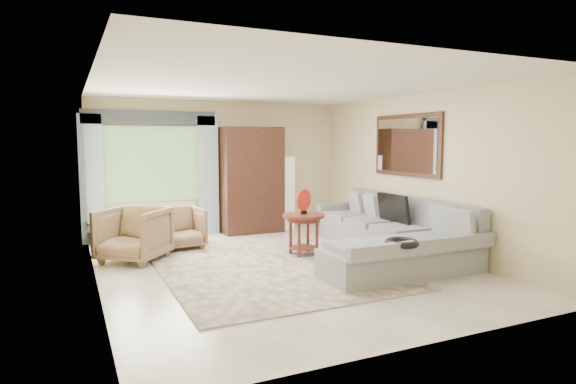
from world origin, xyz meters
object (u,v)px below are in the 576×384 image
potted_plant (100,229)px  floor_lamp (287,193)px  sectional_sofa (391,239)px  coffee_table (304,234)px  armoire (252,180)px  tv_screen (394,209)px  armchair_left (133,235)px  armchair_right (179,228)px

potted_plant → floor_lamp: bearing=0.3°
sectional_sofa → potted_plant: (-4.08, 2.94, -0.00)m
coffee_table → armoire: bearing=90.9°
tv_screen → coffee_table: size_ratio=1.11×
potted_plant → armoire: (2.85, -0.04, 0.77)m
tv_screen → armchair_left: tv_screen is taller
armchair_right → potted_plant: 1.53m
sectional_sofa → armchair_right: sectional_sofa is taller
sectional_sofa → tv_screen: size_ratio=4.68×
armoire → tv_screen: bearing=-60.0°
tv_screen → coffee_table: bearing=165.9°
armchair_left → floor_lamp: 3.62m
tv_screen → coffee_table: tv_screen is taller
armoire → sectional_sofa: bearing=-66.9°
coffee_table → armoire: armoire is taller
tv_screen → armoire: 3.02m
sectional_sofa → armchair_left: 3.97m
potted_plant → armoire: size_ratio=0.27×
sectional_sofa → tv_screen: bearing=48.0°
floor_lamp → armchair_left: bearing=-154.9°
tv_screen → floor_lamp: floor_lamp is taller
armchair_left → armoire: size_ratio=0.43×
coffee_table → tv_screen: bearing=-14.1°
coffee_table → armchair_left: (-2.50, 0.76, 0.06)m
armchair_right → armoire: (1.65, 0.90, 0.70)m
armchair_left → potted_plant: (-0.39, 1.51, -0.13)m
armchair_left → armchair_right: bearing=74.7°
sectional_sofa → potted_plant: size_ratio=6.18×
armchair_left → armoire: 2.94m
coffee_table → potted_plant: size_ratio=1.19×
armchair_left → armchair_right: size_ratio=1.17×
coffee_table → potted_plant: (-2.89, 2.28, -0.07)m
armchair_right → floor_lamp: (2.45, 0.96, 0.40)m
floor_lamp → armchair_right: bearing=-158.7°
sectional_sofa → armchair_left: (-3.70, 1.43, 0.13)m
coffee_table → armchair_right: size_ratio=0.86×
potted_plant → floor_lamp: size_ratio=0.37×
armchair_right → floor_lamp: floor_lamp is taller
armoire → floor_lamp: 0.86m
tv_screen → armoire: bearing=120.0°
coffee_table → armchair_right: 2.15m
armchair_right → armoire: 2.00m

